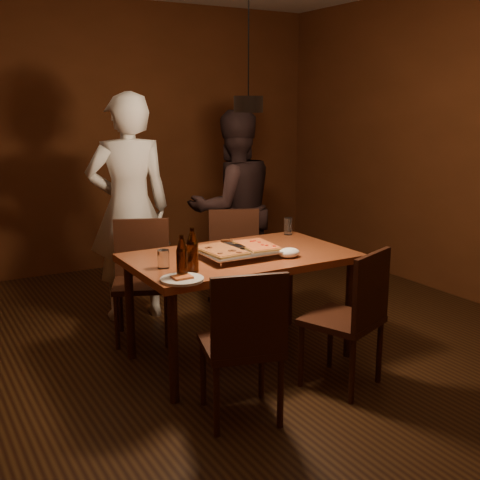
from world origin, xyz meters
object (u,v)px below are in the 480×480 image
pizza_tray (239,252)px  beer_bottle_b (192,250)px  chair_far_right (235,254)px  chair_near_right (355,307)px  chair_far_left (142,268)px  chair_near_left (244,333)px  beer_bottle_a (182,257)px  dining_table (240,265)px  pendant_lamp (248,102)px  plate_slice (182,279)px  diner_white (129,208)px  diner_dark (233,208)px

pizza_tray → beer_bottle_b: size_ratio=1.99×
chair_far_right → chair_near_right: (-0.02, -1.51, 0.00)m
beer_bottle_b → chair_far_left: bearing=88.0°
chair_near_left → beer_bottle_a: bearing=122.1°
dining_table → chair_near_right: chair_near_right is taller
chair_near_left → chair_near_right: (0.80, 0.03, 0.00)m
pizza_tray → beer_bottle_a: size_ratio=2.13×
chair_near_left → dining_table: bearing=76.6°
dining_table → pizza_tray: (-0.03, -0.04, 0.10)m
chair_far_left → chair_near_left: same height
pizza_tray → beer_bottle_b: (-0.44, -0.20, 0.11)m
dining_table → pendant_lamp: (-0.06, -0.20, 1.08)m
dining_table → pendant_lamp: bearing=-106.1°
pizza_tray → beer_bottle_a: (-0.55, -0.28, 0.11)m
dining_table → beer_bottle_b: beer_bottle_b is taller
dining_table → pizza_tray: pizza_tray is taller
beer_bottle_a → plate_slice: size_ratio=1.02×
plate_slice → pendant_lamp: (0.54, 0.17, 1.00)m
diner_white → diner_dark: bearing=-174.5°
chair_near_left → plate_slice: size_ratio=2.03×
beer_bottle_a → diner_white: (0.22, 1.49, 0.04)m
pizza_tray → pendant_lamp: bearing=-101.9°
dining_table → chair_far_right: size_ratio=2.73×
chair_far_left → pendant_lamp: 1.59m
chair_far_left → chair_near_left: bearing=113.5°
chair_near_left → pizza_tray: (0.40, 0.75, 0.24)m
diner_dark → pizza_tray: bearing=66.5°
pizza_tray → plate_slice: 0.66m
chair_far_left → diner_white: 0.59m
pizza_tray → diner_dark: bearing=60.9°
diner_white → pendant_lamp: 1.64m
chair_near_right → pizza_tray: (-0.40, 0.73, 0.24)m
pizza_tray → chair_far_right: bearing=60.6°
dining_table → plate_slice: (-0.60, -0.37, 0.08)m
chair_far_right → plate_slice: bearing=71.2°
plate_slice → diner_dark: (1.17, 1.47, 0.09)m
chair_far_right → plate_slice: size_ratio=2.17×
diner_white → pendant_lamp: size_ratio=1.68×
pendant_lamp → plate_slice: bearing=-163.1°
chair_far_left → beer_bottle_b: size_ratio=2.00×
chair_near_left → plate_slice: (-0.17, 0.42, 0.22)m
chair_far_left → plate_slice: chair_far_left is taller
chair_far_right → chair_near_left: same height
dining_table → beer_bottle_b: 0.56m
chair_far_right → chair_far_left: bearing=23.6°
chair_far_left → pendant_lamp: pendant_lamp is taller
chair_far_right → diner_white: 0.95m
dining_table → diner_dark: bearing=62.7°
chair_near_left → diner_white: bearing=103.1°
diner_white → pendant_lamp: bearing=112.6°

